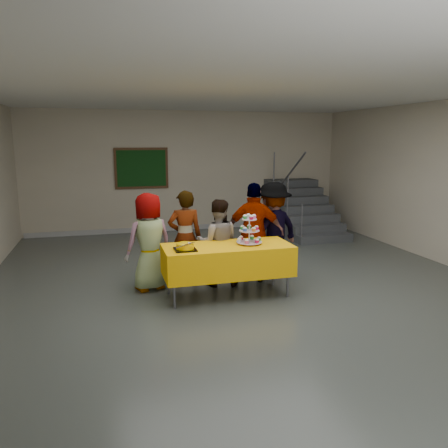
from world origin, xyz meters
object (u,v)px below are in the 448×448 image
object	(u,v)px
bear_cake	(185,246)
schoolchild_d	(254,233)
schoolchild_b	(185,237)
schoolchild_c	(218,243)
schoolchild_e	(273,230)
schoolchild_a	(149,242)
staircase	(299,212)
noticeboard	(141,168)
cupcake_stand	(249,232)
bake_table	(228,259)

from	to	relation	value
bear_cake	schoolchild_d	xyz separation A→B (m)	(1.26, 0.68, -0.02)
bear_cake	schoolchild_b	size ratio (longest dim) A/B	0.24
schoolchild_c	schoolchild_e	xyz separation A→B (m)	(1.01, 0.23, 0.11)
bear_cake	schoolchild_e	bearing A→B (deg)	27.30
schoolchild_a	schoolchild_e	size ratio (longest dim) A/B	0.94
schoolchild_b	schoolchild_d	bearing A→B (deg)	170.69
schoolchild_e	staircase	bearing A→B (deg)	-142.85
schoolchild_b	noticeboard	bearing A→B (deg)	-83.86
cupcake_stand	schoolchild_c	distance (m)	0.67
schoolchild_d	schoolchild_e	distance (m)	0.42
schoolchild_c	schoolchild_d	size ratio (longest dim) A/B	0.86
schoolchild_c	schoolchild_d	bearing A→B (deg)	-162.84
bear_cake	staircase	world-z (taller)	staircase
staircase	schoolchild_d	bearing A→B (deg)	-124.52
schoolchild_a	schoolchild_c	size ratio (longest dim) A/B	1.09
schoolchild_c	schoolchild_d	world-z (taller)	schoolchild_d
cupcake_stand	schoolchild_a	xyz separation A→B (m)	(-1.41, 0.60, -0.19)
bake_table	schoolchild_e	distance (m)	1.27
schoolchild_a	staircase	bearing A→B (deg)	-159.67
bear_cake	noticeboard	distance (m)	5.12
schoolchild_c	bake_table	bearing A→B (deg)	104.00
bake_table	staircase	size ratio (longest dim) A/B	0.78
bake_table	staircase	xyz separation A→B (m)	(3.05, 4.11, -0.07)
bear_cake	schoolchild_b	distance (m)	0.91
schoolchild_c	schoolchild_e	distance (m)	1.04
bear_cake	schoolchild_d	bearing A→B (deg)	28.32
noticeboard	schoolchild_e	bearing A→B (deg)	-66.83
cupcake_stand	bake_table	bearing A→B (deg)	-178.82
bear_cake	schoolchild_e	world-z (taller)	schoolchild_e
noticeboard	bake_table	bearing A→B (deg)	-80.78
schoolchild_c	schoolchild_e	world-z (taller)	schoolchild_e
schoolchild_b	schoolchild_e	world-z (taller)	schoolchild_e
schoolchild_b	bear_cake	bearing A→B (deg)	81.61
schoolchild_d	noticeboard	size ratio (longest dim) A/B	1.24
cupcake_stand	schoolchild_b	size ratio (longest dim) A/B	0.30
schoolchild_a	bake_table	bearing A→B (deg)	130.70
schoolchild_a	schoolchild_d	xyz separation A→B (m)	(1.69, -0.03, 0.05)
cupcake_stand	noticeboard	xyz separation A→B (m)	(-1.14, 4.94, 0.65)
schoolchild_b	schoolchild_e	xyz separation A→B (m)	(1.49, -0.05, 0.05)
schoolchild_d	schoolchild_b	bearing A→B (deg)	9.80
cupcake_stand	schoolchild_c	size ratio (longest dim) A/B	0.32
bake_table	schoolchild_b	bearing A→B (deg)	121.86
bake_table	noticeboard	size ratio (longest dim) A/B	1.45
schoolchild_a	schoolchild_c	bearing A→B (deg)	155.18
schoolchild_c	schoolchild_a	bearing A→B (deg)	7.45
bear_cake	schoolchild_a	xyz separation A→B (m)	(-0.43, 0.71, -0.08)
schoolchild_e	bake_table	bearing A→B (deg)	14.97
bake_table	cupcake_stand	world-z (taller)	cupcake_stand
schoolchild_c	schoolchild_e	bearing A→B (deg)	-155.28
cupcake_stand	schoolchild_b	world-z (taller)	schoolchild_b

